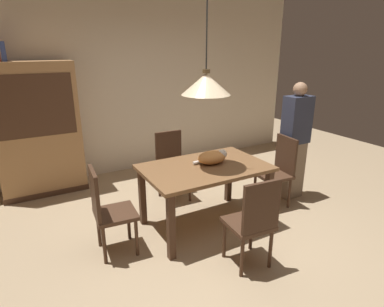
{
  "coord_description": "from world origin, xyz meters",
  "views": [
    {
      "loc": [
        -1.69,
        -2.5,
        2.04
      ],
      "look_at": [
        0.04,
        0.59,
        0.85
      ],
      "focal_mm": 30.09,
      "sensor_mm": 36.0,
      "label": 1
    }
  ],
  "objects_px": {
    "person_standing": "(295,142)",
    "pendant_lamp": "(206,84)",
    "chair_far_back": "(172,162)",
    "book_blue_wide": "(3,51)",
    "hutch_bookcase": "(38,133)",
    "cat_sleeping": "(213,157)",
    "dining_table": "(205,174)",
    "chair_right_side": "(278,168)",
    "chair_left_side": "(107,208)",
    "chair_near_front": "(253,220)"
  },
  "relations": [
    {
      "from": "dining_table",
      "to": "chair_left_side",
      "type": "xyz_separation_m",
      "value": [
        -1.13,
        0.01,
        -0.14
      ]
    },
    {
      "from": "chair_far_back",
      "to": "book_blue_wide",
      "type": "xyz_separation_m",
      "value": [
        -1.79,
        1.05,
        1.46
      ]
    },
    {
      "from": "cat_sleeping",
      "to": "hutch_bookcase",
      "type": "xyz_separation_m",
      "value": [
        -1.66,
        1.9,
        0.06
      ]
    },
    {
      "from": "chair_near_front",
      "to": "book_blue_wide",
      "type": "height_order",
      "value": "book_blue_wide"
    },
    {
      "from": "chair_far_back",
      "to": "hutch_bookcase",
      "type": "xyz_separation_m",
      "value": [
        -1.54,
        1.05,
        0.38
      ]
    },
    {
      "from": "dining_table",
      "to": "book_blue_wide",
      "type": "xyz_separation_m",
      "value": [
        -1.79,
        1.93,
        1.32
      ]
    },
    {
      "from": "dining_table",
      "to": "person_standing",
      "type": "xyz_separation_m",
      "value": [
        1.47,
        0.08,
        0.15
      ]
    },
    {
      "from": "pendant_lamp",
      "to": "dining_table",
      "type": "bearing_deg",
      "value": -75.96
    },
    {
      "from": "chair_far_back",
      "to": "pendant_lamp",
      "type": "distance_m",
      "value": 1.45
    },
    {
      "from": "dining_table",
      "to": "chair_right_side",
      "type": "bearing_deg",
      "value": -0.39
    },
    {
      "from": "hutch_bookcase",
      "to": "chair_near_front",
      "type": "bearing_deg",
      "value": -61.3
    },
    {
      "from": "chair_far_back",
      "to": "chair_left_side",
      "type": "relative_size",
      "value": 1.0
    },
    {
      "from": "hutch_bookcase",
      "to": "person_standing",
      "type": "bearing_deg",
      "value": -31.54
    },
    {
      "from": "book_blue_wide",
      "to": "person_standing",
      "type": "relative_size",
      "value": 0.15
    },
    {
      "from": "dining_table",
      "to": "person_standing",
      "type": "height_order",
      "value": "person_standing"
    },
    {
      "from": "chair_far_back",
      "to": "book_blue_wide",
      "type": "bearing_deg",
      "value": 149.58
    },
    {
      "from": "chair_right_side",
      "to": "chair_near_front",
      "type": "distance_m",
      "value": 1.43
    },
    {
      "from": "dining_table",
      "to": "chair_left_side",
      "type": "relative_size",
      "value": 1.51
    },
    {
      "from": "chair_far_back",
      "to": "book_blue_wide",
      "type": "distance_m",
      "value": 2.54
    },
    {
      "from": "pendant_lamp",
      "to": "book_blue_wide",
      "type": "distance_m",
      "value": 2.65
    },
    {
      "from": "dining_table",
      "to": "chair_far_back",
      "type": "xyz_separation_m",
      "value": [
        0.0,
        0.88,
        -0.14
      ]
    },
    {
      "from": "person_standing",
      "to": "pendant_lamp",
      "type": "bearing_deg",
      "value": -176.93
    },
    {
      "from": "person_standing",
      "to": "book_blue_wide",
      "type": "bearing_deg",
      "value": 150.4
    },
    {
      "from": "dining_table",
      "to": "chair_right_side",
      "type": "height_order",
      "value": "chair_right_side"
    },
    {
      "from": "chair_right_side",
      "to": "pendant_lamp",
      "type": "relative_size",
      "value": 0.72
    },
    {
      "from": "chair_far_back",
      "to": "book_blue_wide",
      "type": "relative_size",
      "value": 3.88
    },
    {
      "from": "chair_right_side",
      "to": "chair_near_front",
      "type": "bearing_deg",
      "value": -142.5
    },
    {
      "from": "chair_left_side",
      "to": "hutch_bookcase",
      "type": "height_order",
      "value": "hutch_bookcase"
    },
    {
      "from": "chair_right_side",
      "to": "chair_near_front",
      "type": "xyz_separation_m",
      "value": [
        -1.13,
        -0.87,
        0.0
      ]
    },
    {
      "from": "dining_table",
      "to": "pendant_lamp",
      "type": "distance_m",
      "value": 1.01
    },
    {
      "from": "chair_left_side",
      "to": "chair_near_front",
      "type": "distance_m",
      "value": 1.43
    },
    {
      "from": "chair_far_back",
      "to": "chair_right_side",
      "type": "bearing_deg",
      "value": -38.21
    },
    {
      "from": "hutch_bookcase",
      "to": "chair_far_back",
      "type": "bearing_deg",
      "value": -34.19
    },
    {
      "from": "dining_table",
      "to": "person_standing",
      "type": "distance_m",
      "value": 1.48
    },
    {
      "from": "dining_table",
      "to": "book_blue_wide",
      "type": "height_order",
      "value": "book_blue_wide"
    },
    {
      "from": "chair_near_front",
      "to": "chair_left_side",
      "type": "bearing_deg",
      "value": 141.76
    },
    {
      "from": "chair_far_back",
      "to": "person_standing",
      "type": "xyz_separation_m",
      "value": [
        1.47,
        -0.8,
        0.29
      ]
    },
    {
      "from": "pendant_lamp",
      "to": "hutch_bookcase",
      "type": "distance_m",
      "value": 2.59
    },
    {
      "from": "chair_right_side",
      "to": "person_standing",
      "type": "xyz_separation_m",
      "value": [
        0.34,
        0.09,
        0.29
      ]
    },
    {
      "from": "chair_far_back",
      "to": "chair_left_side",
      "type": "height_order",
      "value": "same"
    },
    {
      "from": "cat_sleeping",
      "to": "hutch_bookcase",
      "type": "height_order",
      "value": "hutch_bookcase"
    },
    {
      "from": "dining_table",
      "to": "chair_near_front",
      "type": "distance_m",
      "value": 0.89
    },
    {
      "from": "dining_table",
      "to": "chair_right_side",
      "type": "relative_size",
      "value": 1.51
    },
    {
      "from": "chair_near_front",
      "to": "cat_sleeping",
      "type": "xyz_separation_m",
      "value": [
        0.13,
        0.91,
        0.32
      ]
    },
    {
      "from": "dining_table",
      "to": "chair_near_front",
      "type": "bearing_deg",
      "value": -90.4
    },
    {
      "from": "dining_table",
      "to": "cat_sleeping",
      "type": "bearing_deg",
      "value": 13.76
    },
    {
      "from": "chair_far_back",
      "to": "person_standing",
      "type": "relative_size",
      "value": 0.58
    },
    {
      "from": "chair_far_back",
      "to": "pendant_lamp",
      "type": "bearing_deg",
      "value": -90.16
    },
    {
      "from": "chair_far_back",
      "to": "pendant_lamp",
      "type": "height_order",
      "value": "pendant_lamp"
    },
    {
      "from": "dining_table",
      "to": "chair_far_back",
      "type": "distance_m",
      "value": 0.89
    }
  ]
}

